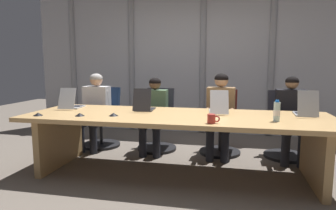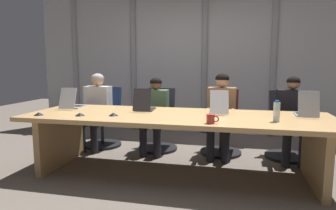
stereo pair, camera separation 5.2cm
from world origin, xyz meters
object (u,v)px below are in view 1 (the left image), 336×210
object	(u,v)px
laptop_left_end	(72,104)
conference_mic_middle	(80,114)
person_center	(220,109)
coffee_mug_near	(212,119)
water_bottle_primary	(277,112)
conference_mic_right_side	(113,114)
office_chair_center	(221,129)
laptop_left_mid	(144,106)
laptop_right_mid	(305,111)
conference_mic_left_side	(38,114)
person_left_end	(95,106)
person_left_mid	(154,111)
laptop_center	(218,108)
office_chair_left_end	(103,124)
office_chair_left_mid	(158,127)
office_chair_right_mid	(285,132)
person_right_mid	(291,114)

from	to	relation	value
laptop_left_end	conference_mic_middle	size ratio (longest dim) A/B	3.96
person_center	conference_mic_middle	world-z (taller)	person_center
coffee_mug_near	water_bottle_primary	bearing A→B (deg)	20.65
conference_mic_right_side	person_center	bearing A→B (deg)	42.91
conference_mic_right_side	office_chair_center	bearing A→B (deg)	46.49
laptop_left_mid	laptop_right_mid	size ratio (longest dim) A/B	0.94
conference_mic_left_side	person_left_end	bearing A→B (deg)	85.57
laptop_left_end	person_left_mid	bearing A→B (deg)	-61.92
office_chair_center	person_left_end	size ratio (longest dim) A/B	0.80
laptop_left_end	laptop_center	xyz separation A→B (m)	(1.93, 0.03, 0.00)
office_chair_left_end	laptop_center	bearing A→B (deg)	76.00
office_chair_left_end	conference_mic_left_side	world-z (taller)	office_chair_left_end
laptop_left_end	person_center	xyz separation A→B (m)	(1.94, 0.66, -0.11)
person_left_mid	office_chair_left_end	bearing A→B (deg)	-102.50
laptop_left_end	conference_mic_left_side	xyz separation A→B (m)	(-0.09, -0.60, -0.04)
office_chair_left_mid	person_left_mid	size ratio (longest dim) A/B	0.84
person_left_end	person_left_mid	xyz separation A→B (m)	(0.95, -0.01, -0.04)
conference_mic_middle	laptop_right_mid	bearing A→B (deg)	12.22
laptop_left_end	person_left_end	distance (m)	0.66
laptop_right_mid	person_left_end	size ratio (longest dim) A/B	0.35
conference_mic_left_side	conference_mic_right_side	distance (m)	0.87
laptop_right_mid	conference_mic_middle	world-z (taller)	laptop_right_mid
laptop_left_end	water_bottle_primary	xyz separation A→B (m)	(2.55, -0.38, 0.05)
office_chair_left_mid	person_center	xyz separation A→B (m)	(0.96, -0.15, 0.32)
conference_mic_right_side	water_bottle_primary	bearing A→B (deg)	1.49
person_left_end	conference_mic_middle	world-z (taller)	person_left_end
laptop_left_end	office_chair_center	size ratio (longest dim) A/B	0.47
person_left_end	conference_mic_right_side	xyz separation A→B (m)	(0.76, -1.08, 0.08)
office_chair_right_mid	person_left_end	distance (m)	2.87
office_chair_left_mid	conference_mic_left_side	bearing A→B (deg)	-36.19
office_chair_right_mid	water_bottle_primary	bearing A→B (deg)	-22.95
office_chair_center	laptop_left_mid	bearing A→B (deg)	-45.46
laptop_center	conference_mic_left_side	size ratio (longest dim) A/B	4.19
person_left_end	person_right_mid	distance (m)	2.88
office_chair_right_mid	water_bottle_primary	xyz separation A→B (m)	(-0.31, -1.19, 0.48)
conference_mic_middle	coffee_mug_near	bearing A→B (deg)	-4.19
laptop_center	conference_mic_left_side	distance (m)	2.12
person_left_mid	coffee_mug_near	size ratio (longest dim) A/B	8.79
person_center	person_right_mid	world-z (taller)	person_center
laptop_center	conference_mic_middle	distance (m)	1.64
person_right_mid	conference_mic_right_side	distance (m)	2.38
office_chair_right_mid	person_right_mid	distance (m)	0.34
laptop_left_end	water_bottle_primary	distance (m)	2.58
laptop_left_end	office_chair_right_mid	xyz separation A→B (m)	(2.86, 0.81, -0.43)
office_chair_left_mid	laptop_left_mid	bearing A→B (deg)	2.89
laptop_left_mid	laptop_center	world-z (taller)	laptop_left_mid
laptop_center	water_bottle_primary	distance (m)	0.74
conference_mic_left_side	office_chair_center	bearing A→B (deg)	34.65
office_chair_left_end	conference_mic_middle	xyz separation A→B (m)	(0.33, -1.33, 0.39)
laptop_left_mid	conference_mic_middle	xyz separation A→B (m)	(-0.61, -0.52, -0.04)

